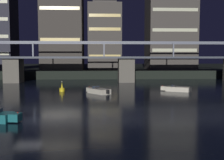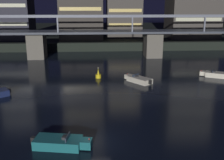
{
  "view_description": "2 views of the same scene",
  "coord_description": "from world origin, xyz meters",
  "px_view_note": "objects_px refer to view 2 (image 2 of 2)",
  "views": [
    {
      "loc": [
        6.72,
        -25.93,
        5.85
      ],
      "look_at": [
        8.54,
        13.07,
        2.62
      ],
      "focal_mm": 44.4,
      "sensor_mm": 36.0,
      "label": 1
    },
    {
      "loc": [
        0.1,
        -20.95,
        11.55
      ],
      "look_at": [
        2.34,
        16.38,
        0.99
      ],
      "focal_mm": 42.73,
      "sensor_mm": 36.0,
      "label": 2
    }
  ],
  "objects_px": {
    "tower_central": "(124,3)",
    "river_bridge": "(96,39)",
    "speedboat_mid_left": "(61,143)",
    "speedboat_near_right": "(216,75)",
    "speedboat_near_center": "(138,80)",
    "channel_buoy": "(98,75)"
  },
  "relations": [
    {
      "from": "speedboat_near_right",
      "to": "channel_buoy",
      "type": "xyz_separation_m",
      "value": [
        -19.59,
        0.59,
        0.06
      ]
    },
    {
      "from": "speedboat_near_right",
      "to": "channel_buoy",
      "type": "distance_m",
      "value": 19.6
    },
    {
      "from": "tower_central",
      "to": "speedboat_near_right",
      "type": "bearing_deg",
      "value": -73.61
    },
    {
      "from": "tower_central",
      "to": "speedboat_near_right",
      "type": "height_order",
      "value": "tower_central"
    },
    {
      "from": "river_bridge",
      "to": "tower_central",
      "type": "bearing_deg",
      "value": 67.99
    },
    {
      "from": "speedboat_mid_left",
      "to": "tower_central",
      "type": "bearing_deg",
      "value": 79.3
    },
    {
      "from": "tower_central",
      "to": "speedboat_mid_left",
      "type": "distance_m",
      "value": 62.71
    },
    {
      "from": "speedboat_near_right",
      "to": "speedboat_near_center",
      "type": "bearing_deg",
      "value": -170.48
    },
    {
      "from": "speedboat_near_center",
      "to": "speedboat_near_right",
      "type": "height_order",
      "value": "same"
    },
    {
      "from": "river_bridge",
      "to": "speedboat_near_right",
      "type": "relative_size",
      "value": 17.03
    },
    {
      "from": "tower_central",
      "to": "river_bridge",
      "type": "bearing_deg",
      "value": -112.01
    },
    {
      "from": "speedboat_near_center",
      "to": "speedboat_mid_left",
      "type": "bearing_deg",
      "value": -116.64
    },
    {
      "from": "river_bridge",
      "to": "speedboat_mid_left",
      "type": "height_order",
      "value": "river_bridge"
    },
    {
      "from": "speedboat_near_center",
      "to": "speedboat_mid_left",
      "type": "height_order",
      "value": "same"
    },
    {
      "from": "speedboat_near_center",
      "to": "tower_central",
      "type": "bearing_deg",
      "value": 87.41
    },
    {
      "from": "speedboat_near_right",
      "to": "river_bridge",
      "type": "bearing_deg",
      "value": 137.43
    },
    {
      "from": "tower_central",
      "to": "speedboat_mid_left",
      "type": "height_order",
      "value": "tower_central"
    },
    {
      "from": "tower_central",
      "to": "speedboat_near_center",
      "type": "height_order",
      "value": "tower_central"
    },
    {
      "from": "tower_central",
      "to": "speedboat_mid_left",
      "type": "relative_size",
      "value": 3.87
    },
    {
      "from": "river_bridge",
      "to": "speedboat_mid_left",
      "type": "xyz_separation_m",
      "value": [
        -3.0,
        -39.66,
        -3.78
      ]
    },
    {
      "from": "speedboat_near_center",
      "to": "river_bridge",
      "type": "bearing_deg",
      "value": 107.67
    },
    {
      "from": "river_bridge",
      "to": "speedboat_near_right",
      "type": "distance_m",
      "value": 27.38
    }
  ]
}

